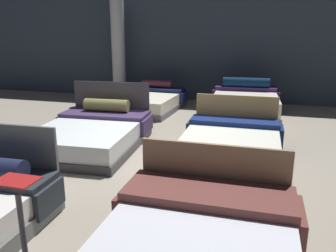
# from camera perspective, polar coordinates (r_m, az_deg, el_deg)

# --- Properties ---
(ground_plane) EXTENTS (18.00, 18.00, 0.02)m
(ground_plane) POSITION_cam_1_polar(r_m,az_deg,el_deg) (5.45, -2.12, -5.22)
(ground_plane) COLOR gray
(showroom_back_wall) EXTENTS (18.00, 0.06, 3.50)m
(showroom_back_wall) POSITION_cam_1_polar(r_m,az_deg,el_deg) (9.79, 6.63, 14.41)
(showroom_back_wall) COLOR #333D4C
(showroom_back_wall) RESTS_ON ground_plane
(bed_2) EXTENTS (1.76, 2.24, 0.98)m
(bed_2) POSITION_cam_1_polar(r_m,az_deg,el_deg) (6.01, -12.52, -1.19)
(bed_2) COLOR #353036
(bed_2) RESTS_ON ground_plane
(bed_3) EXTENTS (1.57, 2.04, 0.86)m
(bed_3) POSITION_cam_1_polar(r_m,az_deg,el_deg) (5.24, 10.27, -3.60)
(bed_3) COLOR olive
(bed_3) RESTS_ON ground_plane
(bed_4) EXTENTS (1.62, 2.02, 0.67)m
(bed_4) POSITION_cam_1_polar(r_m,az_deg,el_deg) (8.62, -3.30, 4.07)
(bed_4) COLOR #514E5C
(bed_4) RESTS_ON ground_plane
(bed_5) EXTENTS (1.64, 1.99, 0.83)m
(bed_5) POSITION_cam_1_polar(r_m,az_deg,el_deg) (8.11, 12.65, 3.50)
(bed_5) COLOR #8F6D4D
(bed_5) RESTS_ON ground_plane
(support_pillar) EXTENTS (0.37, 0.37, 3.50)m
(support_pillar) POSITION_cam_1_polar(r_m,az_deg,el_deg) (9.97, -8.33, 14.37)
(support_pillar) COLOR silver
(support_pillar) RESTS_ON ground_plane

